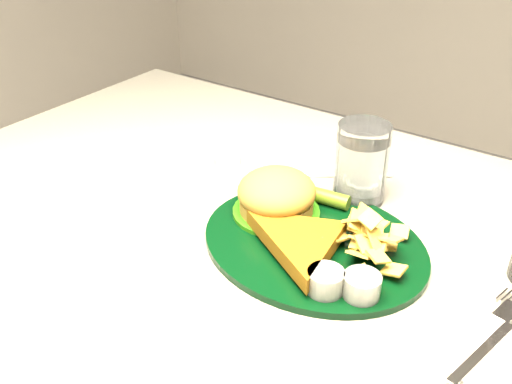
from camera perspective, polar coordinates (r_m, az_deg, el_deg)
dinner_plate at (r=0.73m, az=5.88°, el=-3.27°), size 0.32×0.28×0.07m
water_glass at (r=0.83m, az=10.49°, el=2.85°), size 0.10×0.10×0.12m
fork_napkin at (r=0.65m, az=21.90°, el=-14.17°), size 0.15×0.18×0.01m
ramekin at (r=0.93m, az=-2.85°, el=3.41°), size 0.05×0.05×0.03m
wrapped_straw at (r=0.91m, az=7.90°, el=1.69°), size 0.18×0.15×0.01m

